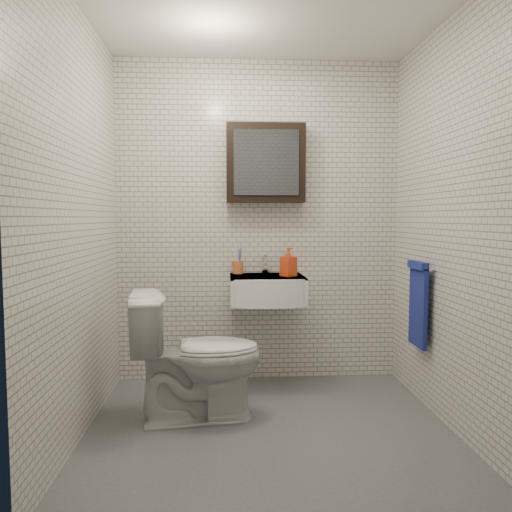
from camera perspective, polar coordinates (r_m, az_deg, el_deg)
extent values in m
cube|color=#4F5157|center=(3.20, 1.53, -19.18)|extent=(2.20, 2.00, 0.01)
cube|color=silver|center=(3.93, 0.27, 3.89)|extent=(2.20, 0.02, 2.50)
cube|color=silver|center=(1.94, 4.22, 3.37)|extent=(2.20, 0.02, 2.50)
cube|color=silver|center=(3.04, -19.60, 3.49)|extent=(0.02, 2.00, 2.50)
cube|color=silver|center=(3.22, 21.50, 3.48)|extent=(0.02, 2.00, 2.50)
cube|color=white|center=(3.17, 1.63, 26.92)|extent=(2.20, 2.00, 0.02)
cube|color=white|center=(3.75, 1.27, -3.81)|extent=(0.55, 0.45, 0.20)
cylinder|color=silver|center=(3.75, 1.24, -2.43)|extent=(0.31, 0.31, 0.02)
cylinder|color=silver|center=(3.75, 1.24, -2.31)|extent=(0.04, 0.04, 0.01)
cube|color=white|center=(3.73, 1.27, -2.36)|extent=(0.55, 0.45, 0.01)
cylinder|color=silver|center=(3.89, 1.07, -1.57)|extent=(0.06, 0.06, 0.06)
cylinder|color=silver|center=(3.89, 1.07, -0.69)|extent=(0.03, 0.03, 0.08)
cylinder|color=silver|center=(3.83, 1.14, -0.32)|extent=(0.02, 0.12, 0.02)
cube|color=silver|center=(3.91, 1.03, 0.15)|extent=(0.02, 0.09, 0.01)
cube|color=black|center=(3.88, 1.09, 10.54)|extent=(0.60, 0.14, 0.60)
cube|color=#3F444C|center=(3.81, 1.19, 10.66)|extent=(0.49, 0.01, 0.49)
cylinder|color=silver|center=(3.54, 18.38, -1.24)|extent=(0.02, 0.30, 0.02)
cylinder|color=silver|center=(3.67, 17.92, -1.05)|extent=(0.04, 0.02, 0.02)
cylinder|color=silver|center=(3.43, 19.49, -1.45)|extent=(0.04, 0.02, 0.02)
cube|color=#203C95|center=(3.57, 18.05, -5.56)|extent=(0.03, 0.26, 0.54)
cube|color=#203C95|center=(3.53, 18.01, -1.01)|extent=(0.05, 0.26, 0.05)
cylinder|color=#C46531|center=(3.88, -2.10, -1.28)|extent=(0.11, 0.11, 0.10)
cylinder|color=white|center=(3.86, -2.33, -0.32)|extent=(0.02, 0.03, 0.19)
cylinder|color=#3942B9|center=(3.87, -1.92, -0.47)|extent=(0.02, 0.02, 0.17)
cylinder|color=white|center=(3.89, -2.18, -0.21)|extent=(0.02, 0.04, 0.20)
cylinder|color=#3942B9|center=(3.89, -1.84, -0.37)|extent=(0.02, 0.04, 0.18)
imported|color=#ED4A18|center=(3.71, 3.72, -0.69)|extent=(0.14, 0.14, 0.21)
imported|color=white|center=(3.25, -6.76, -11.22)|extent=(0.85, 0.54, 0.82)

